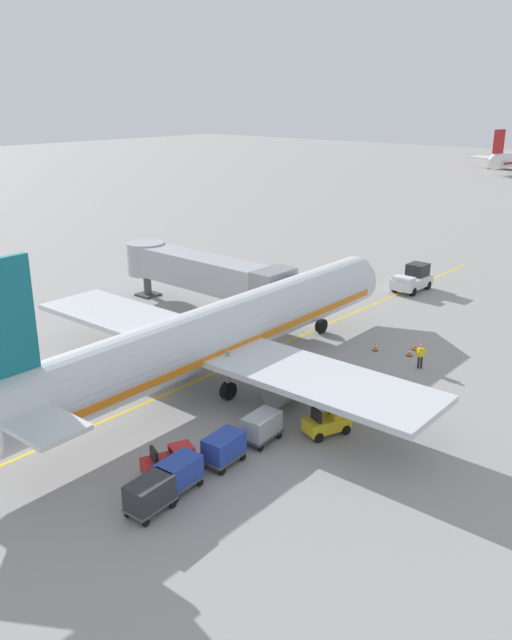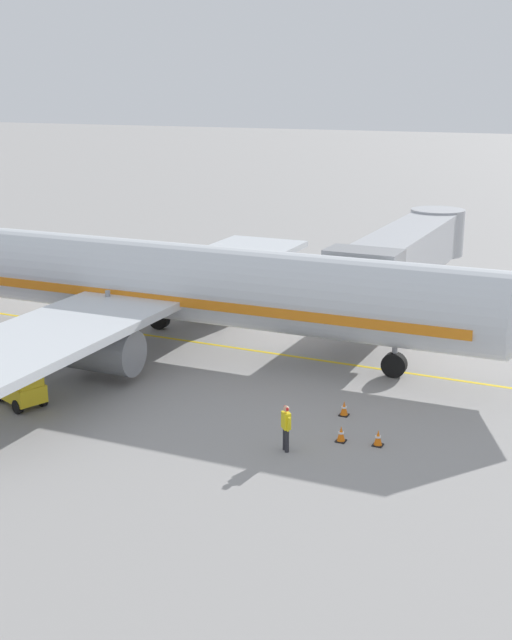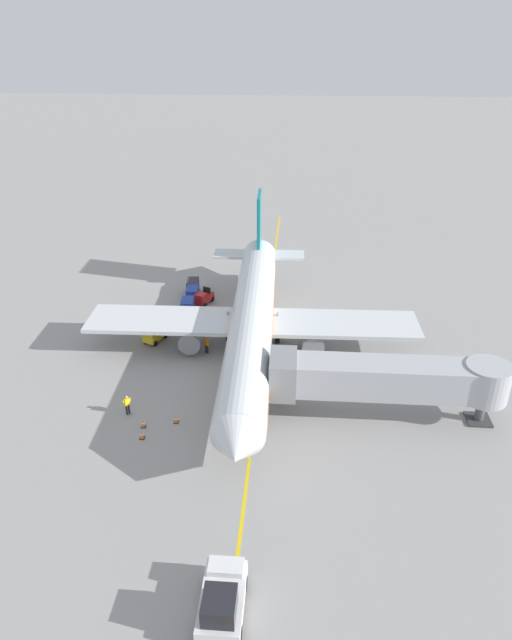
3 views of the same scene
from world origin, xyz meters
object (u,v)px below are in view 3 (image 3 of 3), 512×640
baggage_tug_lead (155,334)px  baggage_cart_tail_end (193,285)px  baggage_tug_trailing (203,298)px  safety_cone_wing_tip (176,419)px  baggage_cart_third_in_train (192,293)px  ground_crew_wing_walker (206,344)px  parked_airliner (252,320)px  jet_bridge (388,378)px  safety_cone_nose_right (142,435)px  ground_crew_loader (127,404)px  safety_cone_nose_left (143,424)px  baggage_cart_front (183,318)px  baggage_cart_second_in_train (188,305)px  pushback_tractor (222,600)px

baggage_tug_lead → baggage_cart_tail_end: baggage_tug_lead is taller
baggage_tug_trailing → baggage_cart_tail_end: (1.57, -2.56, 0.24)m
safety_cone_wing_tip → baggage_cart_tail_end: bearing=-83.4°
baggage_cart_third_in_train → ground_crew_wing_walker: 11.18m
baggage_tug_trailing → baggage_cart_third_in_train: baggage_tug_trailing is taller
baggage_cart_tail_end → safety_cone_wing_tip: 23.18m
parked_airliner → jet_bridge: bearing=140.2°
parked_airliner → safety_cone_nose_right: (6.97, 12.97, -2.90)m
baggage_tug_trailing → safety_cone_nose_right: (1.02, 22.46, -0.42)m
jet_bridge → ground_crew_wing_walker: size_ratio=10.40×
baggage_tug_trailing → ground_crew_loader: size_ratio=1.64×
ground_crew_wing_walker → safety_cone_nose_left: size_ratio=2.86×
jet_bridge → baggage_cart_front: bearing=-36.3°
ground_crew_wing_walker → baggage_cart_tail_end: bearing=-74.8°
baggage_cart_third_in_train → safety_cone_nose_left: 21.75m
baggage_cart_tail_end → ground_crew_wing_walker: (-3.44, 12.71, 0.00)m
baggage_cart_second_in_train → ground_crew_loader: ground_crew_loader is taller
baggage_tug_trailing → baggage_cart_third_in_train: bearing=-24.9°
jet_bridge → baggage_cart_tail_end: 28.06m
safety_cone_nose_right → baggage_cart_tail_end: bearing=-88.7°
baggage_cart_second_in_train → ground_crew_loader: bearing=84.8°
baggage_cart_third_in_train → safety_cone_nose_left: baggage_cart_third_in_train is taller
parked_airliner → baggage_tug_lead: bearing=-7.2°
baggage_cart_front → ground_crew_wing_walker: 5.75m
baggage_tug_trailing → baggage_cart_second_in_train: baggage_tug_trailing is taller
baggage_cart_front → safety_cone_nose_left: baggage_cart_front is taller
baggage_cart_front → safety_cone_nose_right: baggage_cart_front is taller
safety_cone_nose_left → jet_bridge: bearing=-171.6°
baggage_cart_second_in_train → baggage_cart_tail_end: 4.99m
safety_cone_nose_right → baggage_cart_third_in_train: bearing=-89.4°
parked_airliner → jet_bridge: (-10.82, 9.02, 0.27)m
baggage_cart_front → ground_crew_loader: (1.59, 14.37, 0.00)m
baggage_tug_trailing → safety_cone_nose_left: bearing=86.6°
baggage_cart_second_in_train → jet_bridge: bearing=138.2°
safety_cone_nose_right → safety_cone_nose_left: bearing=-80.2°
safety_cone_nose_right → baggage_tug_lead: bearing=-80.7°
baggage_cart_second_in_train → baggage_cart_front: bearing=90.6°
safety_cone_nose_right → ground_crew_loader: bearing=-57.3°
baggage_tug_trailing → safety_cone_wing_tip: size_ratio=4.69×
jet_bridge → safety_cone_nose_right: size_ratio=29.80×
ground_crew_wing_walker → safety_cone_nose_right: ground_crew_wing_walker is taller
pushback_tractor → parked_airliner: bearing=-88.7°
parked_airliner → baggage_cart_second_in_train: parked_airliner is taller
baggage_cart_front → safety_cone_nose_right: 17.18m
pushback_tractor → baggage_cart_third_in_train: pushback_tractor is taller
parked_airliner → baggage_cart_third_in_train: (7.21, -10.08, -2.24)m
parked_airliner → baggage_tug_trailing: 11.47m
ground_crew_loader → safety_cone_wing_tip: 4.04m
pushback_tractor → safety_cone_wing_tip: size_ratio=7.47×
safety_cone_nose_left → baggage_cart_second_in_train: bearing=-90.0°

